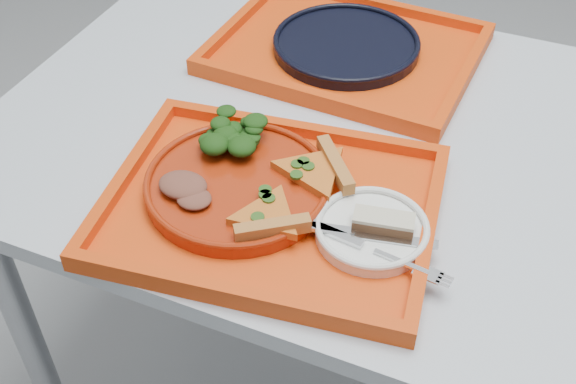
% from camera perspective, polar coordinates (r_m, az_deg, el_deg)
% --- Properties ---
extents(table, '(1.60, 0.80, 0.75)m').
position_cam_1_polar(table, '(1.16, 15.50, -1.11)').
color(table, silver).
rests_on(table, ground).
extents(tray_main, '(0.49, 0.40, 0.01)m').
position_cam_1_polar(tray_main, '(1.00, -1.35, -1.35)').
color(tray_main, '#D93D0B').
rests_on(tray_main, table).
extents(tray_far, '(0.47, 0.37, 0.01)m').
position_cam_1_polar(tray_far, '(1.32, 4.59, 10.92)').
color(tray_far, '#D93D0B').
rests_on(tray_far, table).
extents(dinner_plate, '(0.26, 0.26, 0.02)m').
position_cam_1_polar(dinner_plate, '(1.01, -3.98, 0.46)').
color(dinner_plate, '#97230A').
rests_on(dinner_plate, tray_main).
extents(side_plate, '(0.15, 0.15, 0.01)m').
position_cam_1_polar(side_plate, '(0.96, 6.62, -3.13)').
color(side_plate, white).
rests_on(side_plate, tray_main).
extents(navy_plate, '(0.26, 0.26, 0.02)m').
position_cam_1_polar(navy_plate, '(1.31, 4.62, 11.44)').
color(navy_plate, black).
rests_on(navy_plate, tray_far).
extents(pizza_slice_a, '(0.14, 0.15, 0.02)m').
position_cam_1_polar(pizza_slice_a, '(0.95, -1.58, -1.68)').
color(pizza_slice_a, gold).
rests_on(pizza_slice_a, dinner_plate).
extents(pizza_slice_b, '(0.17, 0.17, 0.02)m').
position_cam_1_polar(pizza_slice_b, '(1.01, 2.07, 1.86)').
color(pizza_slice_b, gold).
rests_on(pizza_slice_b, dinner_plate).
extents(salad_heap, '(0.10, 0.09, 0.05)m').
position_cam_1_polar(salad_heap, '(1.06, -4.12, 4.79)').
color(salad_heap, black).
rests_on(salad_heap, dinner_plate).
extents(meat_portion, '(0.07, 0.06, 0.02)m').
position_cam_1_polar(meat_portion, '(1.00, -8.30, 0.54)').
color(meat_portion, brown).
rests_on(meat_portion, dinner_plate).
extents(dessert_bar, '(0.08, 0.05, 0.02)m').
position_cam_1_polar(dessert_bar, '(0.95, 7.56, -2.39)').
color(dessert_bar, '#522F1B').
rests_on(dessert_bar, side_plate).
extents(knife, '(0.18, 0.05, 0.01)m').
position_cam_1_polar(knife, '(0.94, 6.22, -3.33)').
color(knife, silver).
rests_on(knife, side_plate).
extents(fork, '(0.19, 0.05, 0.01)m').
position_cam_1_polar(fork, '(0.92, 6.74, -4.54)').
color(fork, silver).
rests_on(fork, side_plate).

